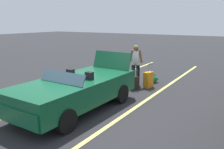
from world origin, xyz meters
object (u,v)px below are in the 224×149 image
suitcase_large_black (118,74)px  traveler_person (136,63)px  suitcase_medium_bright (148,80)px  duffel_bag (151,79)px  suitcase_small_carryon (134,83)px  convertible_car (71,92)px

suitcase_large_black → traveler_person: size_ratio=0.60×
suitcase_medium_bright → duffel_bag: 0.79m
suitcase_small_carryon → duffel_bag: size_ratio=1.26×
duffel_bag → traveler_person: size_ratio=0.41×
suitcase_large_black → suitcase_medium_bright: bearing=-81.5°
suitcase_medium_bright → traveler_person: traveler_person is taller
duffel_bag → traveler_person: traveler_person is taller
suitcase_small_carryon → suitcase_medium_bright: bearing=-91.1°
convertible_car → suitcase_medium_bright: convertible_car is taller
traveler_person → suitcase_small_carryon: bearing=11.8°
suitcase_large_black → suitcase_small_carryon: suitcase_large_black is taller
duffel_bag → traveler_person: (0.64, -0.44, 0.77)m
traveler_person → suitcase_medium_bright: bearing=70.7°
suitcase_medium_bright → suitcase_small_carryon: suitcase_medium_bright is taller
convertible_car → traveler_person: 3.75m
suitcase_medium_bright → traveler_person: bearing=0.4°
suitcase_large_black → suitcase_small_carryon: size_ratio=1.17×
suitcase_large_black → suitcase_small_carryon: bearing=-108.8°
suitcase_small_carryon → traveler_person: 0.97m
suitcase_large_black → duffel_bag: size_ratio=1.47×
convertible_car → duffel_bag: 4.44m
convertible_car → duffel_bag: bearing=172.5°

